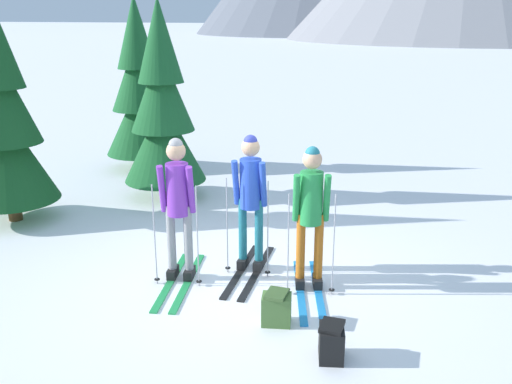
# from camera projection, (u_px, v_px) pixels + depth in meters

# --- Properties ---
(ground_plane) EXTENTS (400.00, 400.00, 0.00)m
(ground_plane) POSITION_uv_depth(u_px,v_px,m) (247.00, 278.00, 7.36)
(ground_plane) COLOR white
(skier_in_purple) EXTENTS (0.65, 1.69, 1.85)m
(skier_in_purple) POSITION_uv_depth(u_px,v_px,m) (178.00, 203.00, 7.03)
(skier_in_purple) COLOR green
(skier_in_purple) RESTS_ON ground
(skier_in_blue) EXTENTS (0.61, 1.70, 1.83)m
(skier_in_blue) POSITION_uv_depth(u_px,v_px,m) (250.00, 197.00, 7.31)
(skier_in_blue) COLOR black
(skier_in_blue) RESTS_ON ground
(skier_in_green) EXTENTS (0.80, 1.71, 1.81)m
(skier_in_green) POSITION_uv_depth(u_px,v_px,m) (311.00, 212.00, 6.79)
(skier_in_green) COLOR #1E84D1
(skier_in_green) RESTS_ON ground
(pine_tree_near) EXTENTS (1.52, 1.52, 3.68)m
(pine_tree_near) POSITION_uv_depth(u_px,v_px,m) (139.00, 92.00, 12.08)
(pine_tree_near) COLOR #51381E
(pine_tree_near) RESTS_ON ground
(pine_tree_mid) EXTENTS (1.52, 1.52, 3.67)m
(pine_tree_mid) POSITION_uv_depth(u_px,v_px,m) (3.00, 120.00, 8.94)
(pine_tree_mid) COLOR #51381E
(pine_tree_mid) RESTS_ON ground
(pine_tree_far) EXTENTS (1.48, 1.48, 3.59)m
(pine_tree_far) POSITION_uv_depth(u_px,v_px,m) (162.00, 110.00, 10.10)
(pine_tree_far) COLOR #51381E
(pine_tree_far) RESTS_ON ground
(backpack_on_snow_front) EXTENTS (0.37, 0.30, 0.38)m
(backpack_on_snow_front) POSITION_uv_depth(u_px,v_px,m) (276.00, 308.00, 6.23)
(backpack_on_snow_front) COLOR #4C7238
(backpack_on_snow_front) RESTS_ON ground
(backpack_on_snow_beside) EXTENTS (0.31, 0.37, 0.38)m
(backpack_on_snow_beside) POSITION_uv_depth(u_px,v_px,m) (331.00, 342.00, 5.59)
(backpack_on_snow_beside) COLOR black
(backpack_on_snow_beside) RESTS_ON ground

